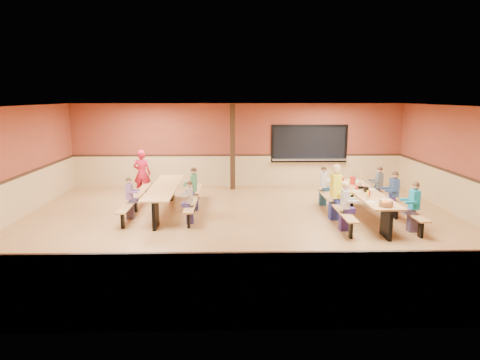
{
  "coord_description": "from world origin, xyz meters",
  "views": [
    {
      "loc": [
        -0.28,
        -10.51,
        3.25
      ],
      "look_at": [
        -0.04,
        0.18,
        1.15
      ],
      "focal_mm": 32.0,
      "sensor_mm": 36.0,
      "label": 1
    }
  ],
  "objects": [
    {
      "name": "seated_child_green_sec",
      "position": [
        -1.33,
        1.56,
        0.61
      ],
      "size": [
        0.38,
        0.31,
        1.22
      ],
      "primitive_type": null,
      "color": "#3B7A4F",
      "rests_on": "ground"
    },
    {
      "name": "standing_woman",
      "position": [
        -3.17,
        3.32,
        0.77
      ],
      "size": [
        0.57,
        0.39,
        1.54
      ],
      "primitive_type": "imported",
      "rotation": [
        0.0,
        0.0,
        3.11
      ],
      "color": "red",
      "rests_on": "ground"
    },
    {
      "name": "cafeteria_table_main",
      "position": [
        3.34,
        0.51,
        0.53
      ],
      "size": [
        1.91,
        3.7,
        0.74
      ],
      "color": "#BC854A",
      "rests_on": "ground"
    },
    {
      "name": "condiment_mustard",
      "position": [
        3.2,
        -0.03,
        0.82
      ],
      "size": [
        0.06,
        0.06,
        0.17
      ],
      "primitive_type": "cylinder",
      "color": "yellow",
      "rests_on": "cafeteria_table_main"
    },
    {
      "name": "structural_post",
      "position": [
        -0.2,
        4.4,
        1.5
      ],
      "size": [
        0.18,
        0.18,
        3.0
      ],
      "primitive_type": "cube",
      "color": "black",
      "rests_on": "ground"
    },
    {
      "name": "place_settings",
      "position": [
        3.34,
        0.51,
        0.8
      ],
      "size": [
        0.65,
        3.3,
        0.11
      ],
      "primitive_type": null,
      "color": "beige",
      "rests_on": "cafeteria_table_main"
    },
    {
      "name": "condiment_ketchup",
      "position": [
        3.24,
        -0.02,
        0.82
      ],
      "size": [
        0.06,
        0.06,
        0.17
      ],
      "primitive_type": "cylinder",
      "color": "#B2140F",
      "rests_on": "cafeteria_table_main"
    },
    {
      "name": "napkin_dispenser",
      "position": [
        3.35,
        0.57,
        0.8
      ],
      "size": [
        0.1,
        0.14,
        0.13
      ],
      "primitive_type": "cube",
      "color": "black",
      "rests_on": "cafeteria_table_main"
    },
    {
      "name": "seated_adult_yellow",
      "position": [
        2.52,
        0.52,
        0.73
      ],
      "size": [
        0.49,
        0.4,
        1.46
      ],
      "primitive_type": null,
      "color": "yellow",
      "rests_on": "ground"
    },
    {
      "name": "seated_child_tan_sec",
      "position": [
        -1.33,
        0.22,
        0.55
      ],
      "size": [
        0.32,
        0.26,
        1.1
      ],
      "primitive_type": null,
      "color": "#A79286",
      "rests_on": "ground"
    },
    {
      "name": "seated_child_white_left",
      "position": [
        2.52,
        -0.45,
        0.6
      ],
      "size": [
        0.36,
        0.3,
        1.19
      ],
      "primitive_type": null,
      "color": "silver",
      "rests_on": "ground"
    },
    {
      "name": "ground",
      "position": [
        0.0,
        0.0,
        0.0
      ],
      "size": [
        12.0,
        12.0,
        0.0
      ],
      "primitive_type": "plane",
      "color": "#976639",
      "rests_on": "ground"
    },
    {
      "name": "seated_child_purple_sec",
      "position": [
        -2.98,
        0.68,
        0.56
      ],
      "size": [
        0.32,
        0.26,
        1.12
      ],
      "primitive_type": null,
      "color": "#754D80",
      "rests_on": "ground"
    },
    {
      "name": "room_envelope",
      "position": [
        0.0,
        0.0,
        0.69
      ],
      "size": [
        12.04,
        10.04,
        3.02
      ],
      "color": "brown",
      "rests_on": "ground"
    },
    {
      "name": "chip_bowl",
      "position": [
        3.32,
        -1.0,
        0.81
      ],
      "size": [
        0.32,
        0.32,
        0.15
      ],
      "primitive_type": null,
      "color": "orange",
      "rests_on": "cafeteria_table_main"
    },
    {
      "name": "cafeteria_table_second",
      "position": [
        -2.16,
        1.4,
        0.53
      ],
      "size": [
        1.91,
        3.7,
        0.74
      ],
      "color": "#BC854A",
      "rests_on": "ground"
    },
    {
      "name": "table_paddle",
      "position": [
        3.31,
        0.99,
        0.88
      ],
      "size": [
        0.16,
        0.16,
        0.56
      ],
      "color": "black",
      "rests_on": "cafeteria_table_main"
    },
    {
      "name": "punch_pitcher",
      "position": [
        3.27,
        1.56,
        0.85
      ],
      "size": [
        0.16,
        0.16,
        0.22
      ],
      "primitive_type": "cylinder",
      "color": "red",
      "rests_on": "cafeteria_table_main"
    },
    {
      "name": "seated_child_teal_right",
      "position": [
        4.17,
        -0.58,
        0.61
      ],
      "size": [
        0.37,
        0.31,
        1.22
      ],
      "primitive_type": null,
      "color": "#117C9C",
      "rests_on": "ground"
    },
    {
      "name": "seated_child_navy_right",
      "position": [
        4.17,
        0.73,
        0.62
      ],
      "size": [
        0.39,
        0.32,
        1.24
      ],
      "primitive_type": null,
      "color": "navy",
      "rests_on": "ground"
    },
    {
      "name": "seated_child_char_right",
      "position": [
        4.17,
        1.92,
        0.59
      ],
      "size": [
        0.35,
        0.29,
        1.17
      ],
      "primitive_type": null,
      "color": "#494E52",
      "rests_on": "ground"
    },
    {
      "name": "kitchen_pass_through",
      "position": [
        2.6,
        4.96,
        1.49
      ],
      "size": [
        2.78,
        0.28,
        1.38
      ],
      "color": "black",
      "rests_on": "ground"
    },
    {
      "name": "seated_child_grey_left",
      "position": [
        2.52,
        2.04,
        0.58
      ],
      "size": [
        0.35,
        0.29,
        1.17
      ],
      "primitive_type": null,
      "color": "silver",
      "rests_on": "ground"
    }
  ]
}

